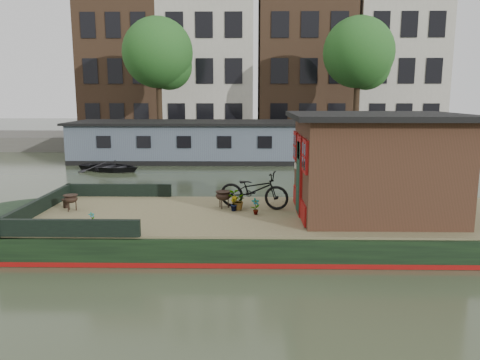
{
  "coord_description": "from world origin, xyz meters",
  "views": [
    {
      "loc": [
        -0.8,
        -11.05,
        3.49
      ],
      "look_at": [
        -1.01,
        0.5,
        1.39
      ],
      "focal_mm": 35.0,
      "sensor_mm": 36.0,
      "label": 1
    }
  ],
  "objects_px": {
    "cabin": "(374,164)",
    "brazier_rear": "(71,203)",
    "potted_plant_a": "(255,206)",
    "bicycle": "(254,190)",
    "dinghy": "(110,164)",
    "brazier_front": "(223,200)"
  },
  "relations": [
    {
      "from": "brazier_rear",
      "to": "dinghy",
      "type": "bearing_deg",
      "value": 101.36
    },
    {
      "from": "brazier_front",
      "to": "brazier_rear",
      "type": "xyz_separation_m",
      "value": [
        -3.78,
        -0.35,
        -0.02
      ]
    },
    {
      "from": "cabin",
      "to": "dinghy",
      "type": "relative_size",
      "value": 1.33
    },
    {
      "from": "cabin",
      "to": "bicycle",
      "type": "bearing_deg",
      "value": 168.52
    },
    {
      "from": "bicycle",
      "to": "dinghy",
      "type": "xyz_separation_m",
      "value": [
        -6.62,
        9.87,
        -0.81
      ]
    },
    {
      "from": "dinghy",
      "to": "cabin",
      "type": "bearing_deg",
      "value": -117.65
    },
    {
      "from": "cabin",
      "to": "potted_plant_a",
      "type": "relative_size",
      "value": 9.91
    },
    {
      "from": "potted_plant_a",
      "to": "dinghy",
      "type": "xyz_separation_m",
      "value": [
        -6.65,
        10.54,
        -0.54
      ]
    },
    {
      "from": "bicycle",
      "to": "brazier_rear",
      "type": "bearing_deg",
      "value": 111.02
    },
    {
      "from": "cabin",
      "to": "brazier_rear",
      "type": "xyz_separation_m",
      "value": [
        -7.41,
        0.21,
        -1.03
      ]
    },
    {
      "from": "potted_plant_a",
      "to": "brazier_front",
      "type": "height_order",
      "value": "brazier_front"
    },
    {
      "from": "bicycle",
      "to": "brazier_front",
      "type": "height_order",
      "value": "bicycle"
    },
    {
      "from": "cabin",
      "to": "brazier_front",
      "type": "bearing_deg",
      "value": 171.27
    },
    {
      "from": "cabin",
      "to": "bicycle",
      "type": "relative_size",
      "value": 2.22
    },
    {
      "from": "cabin",
      "to": "dinghy",
      "type": "height_order",
      "value": "cabin"
    },
    {
      "from": "cabin",
      "to": "potted_plant_a",
      "type": "xyz_separation_m",
      "value": [
        -2.81,
        -0.09,
        -1.03
      ]
    },
    {
      "from": "brazier_front",
      "to": "brazier_rear",
      "type": "relative_size",
      "value": 1.08
    },
    {
      "from": "brazier_front",
      "to": "cabin",
      "type": "bearing_deg",
      "value": -8.73
    },
    {
      "from": "potted_plant_a",
      "to": "brazier_rear",
      "type": "xyz_separation_m",
      "value": [
        -4.59,
        0.3,
        0.0
      ]
    },
    {
      "from": "potted_plant_a",
      "to": "brazier_front",
      "type": "distance_m",
      "value": 1.04
    },
    {
      "from": "brazier_rear",
      "to": "potted_plant_a",
      "type": "bearing_deg",
      "value": -3.76
    },
    {
      "from": "cabin",
      "to": "dinghy",
      "type": "bearing_deg",
      "value": 132.17
    }
  ]
}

